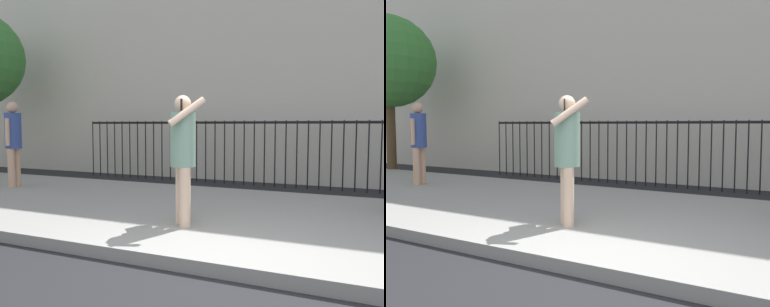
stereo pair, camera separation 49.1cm
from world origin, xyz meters
TOP-DOWN VIEW (x-y plane):
  - ground_plane at (0.00, 0.00)m, footprint 60.00×60.00m
  - sidewalk at (0.00, 2.20)m, footprint 28.00×4.40m
  - building_facade at (0.00, 8.50)m, footprint 28.00×4.00m
  - iron_fence at (0.00, 5.90)m, footprint 12.03×0.04m
  - pedestrian_on_phone at (-0.89, 1.24)m, footprint 0.67×0.71m
  - pedestrian_walking at (-5.61, 2.70)m, footprint 0.42×0.48m

SIDE VIEW (x-z plane):
  - ground_plane at x=0.00m, z-range 0.00..0.00m
  - sidewalk at x=0.00m, z-range 0.00..0.15m
  - iron_fence at x=0.00m, z-range 0.22..1.82m
  - pedestrian_on_phone at x=-0.89m, z-range 0.29..2.02m
  - pedestrian_walking at x=-5.61m, z-range 0.29..2.12m
  - building_facade at x=0.00m, z-range 0.00..9.10m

